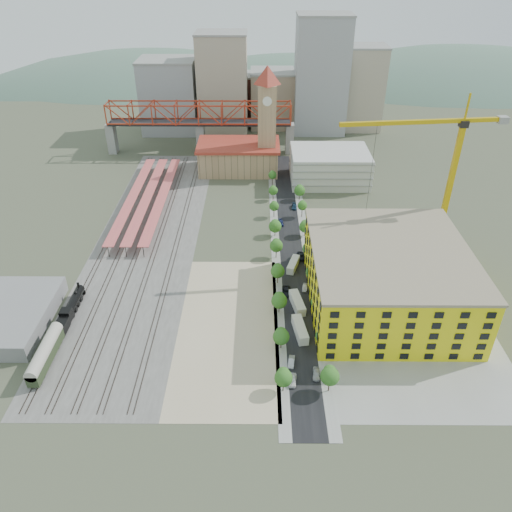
{
  "coord_description": "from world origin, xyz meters",
  "views": [
    {
      "loc": [
        4.45,
        -139.54,
        92.57
      ],
      "look_at": [
        3.69,
        -9.78,
        10.0
      ],
      "focal_mm": 35.0,
      "sensor_mm": 36.0,
      "label": 1
    }
  ],
  "objects_px": {
    "site_trailer_b": "(297,303)",
    "site_trailer_c": "(297,303)",
    "locomotive": "(71,309)",
    "coach": "(45,354)",
    "site_trailer_a": "(300,330)",
    "site_trailer_d": "(293,265)",
    "car_0": "(293,380)",
    "construction_building": "(387,277)",
    "clock_tower": "(267,111)",
    "tower_crane": "(444,162)"
  },
  "relations": [
    {
      "from": "clock_tower",
      "to": "site_trailer_d",
      "type": "bearing_deg",
      "value": -84.38
    },
    {
      "from": "construction_building",
      "to": "coach",
      "type": "relative_size",
      "value": 2.7
    },
    {
      "from": "tower_crane",
      "to": "site_trailer_c",
      "type": "bearing_deg",
      "value": -147.44
    },
    {
      "from": "site_trailer_c",
      "to": "locomotive",
      "type": "bearing_deg",
      "value": 171.17
    },
    {
      "from": "locomotive",
      "to": "site_trailer_c",
      "type": "bearing_deg",
      "value": 3.5
    },
    {
      "from": "locomotive",
      "to": "site_trailer_d",
      "type": "height_order",
      "value": "locomotive"
    },
    {
      "from": "site_trailer_d",
      "to": "car_0",
      "type": "bearing_deg",
      "value": -76.39
    },
    {
      "from": "site_trailer_b",
      "to": "site_trailer_c",
      "type": "relative_size",
      "value": 1.05
    },
    {
      "from": "tower_crane",
      "to": "site_trailer_b",
      "type": "relative_size",
      "value": 5.36
    },
    {
      "from": "site_trailer_a",
      "to": "coach",
      "type": "bearing_deg",
      "value": -178.7
    },
    {
      "from": "construction_building",
      "to": "site_trailer_a",
      "type": "distance_m",
      "value": 30.67
    },
    {
      "from": "locomotive",
      "to": "construction_building",
      "type": "bearing_deg",
      "value": 3.9
    },
    {
      "from": "construction_building",
      "to": "coach",
      "type": "bearing_deg",
      "value": -164.29
    },
    {
      "from": "site_trailer_a",
      "to": "car_0",
      "type": "relative_size",
      "value": 2.29
    },
    {
      "from": "clock_tower",
      "to": "locomotive",
      "type": "bearing_deg",
      "value": -118.63
    },
    {
      "from": "coach",
      "to": "construction_building",
      "type": "bearing_deg",
      "value": 15.71
    },
    {
      "from": "tower_crane",
      "to": "site_trailer_c",
      "type": "relative_size",
      "value": 5.63
    },
    {
      "from": "construction_building",
      "to": "tower_crane",
      "type": "distance_m",
      "value": 41.93
    },
    {
      "from": "tower_crane",
      "to": "site_trailer_d",
      "type": "xyz_separation_m",
      "value": [
        -46.25,
        -8.56,
        -32.71
      ]
    },
    {
      "from": "site_trailer_c",
      "to": "site_trailer_a",
      "type": "bearing_deg",
      "value": -102.33
    },
    {
      "from": "coach",
      "to": "site_trailer_a",
      "type": "relative_size",
      "value": 1.82
    },
    {
      "from": "site_trailer_b",
      "to": "site_trailer_c",
      "type": "bearing_deg",
      "value": -100.93
    },
    {
      "from": "construction_building",
      "to": "site_trailer_b",
      "type": "bearing_deg",
      "value": -175.4
    },
    {
      "from": "construction_building",
      "to": "site_trailer_d",
      "type": "distance_m",
      "value": 33.07
    },
    {
      "from": "locomotive",
      "to": "site_trailer_d",
      "type": "bearing_deg",
      "value": 20.74
    },
    {
      "from": "tower_crane",
      "to": "site_trailer_a",
      "type": "xyz_separation_m",
      "value": [
        -46.25,
        -41.47,
        -32.55
      ]
    },
    {
      "from": "clock_tower",
      "to": "car_0",
      "type": "relative_size",
      "value": 11.51
    },
    {
      "from": "tower_crane",
      "to": "site_trailer_c",
      "type": "distance_m",
      "value": 63.84
    },
    {
      "from": "clock_tower",
      "to": "car_0",
      "type": "distance_m",
      "value": 135.36
    },
    {
      "from": "locomotive",
      "to": "coach",
      "type": "relative_size",
      "value": 1.2
    },
    {
      "from": "site_trailer_c",
      "to": "car_0",
      "type": "height_order",
      "value": "site_trailer_c"
    },
    {
      "from": "construction_building",
      "to": "site_trailer_d",
      "type": "relative_size",
      "value": 5.53
    },
    {
      "from": "site_trailer_a",
      "to": "site_trailer_b",
      "type": "height_order",
      "value": "site_trailer_a"
    },
    {
      "from": "coach",
      "to": "site_trailer_d",
      "type": "distance_m",
      "value": 79.68
    },
    {
      "from": "site_trailer_a",
      "to": "car_0",
      "type": "distance_m",
      "value": 18.45
    },
    {
      "from": "coach",
      "to": "locomotive",
      "type": "bearing_deg",
      "value": 90.0
    },
    {
      "from": "car_0",
      "to": "site_trailer_a",
      "type": "bearing_deg",
      "value": 88.46
    },
    {
      "from": "site_trailer_b",
      "to": "site_trailer_d",
      "type": "xyz_separation_m",
      "value": [
        0.0,
        20.82,
        -0.15
      ]
    },
    {
      "from": "tower_crane",
      "to": "construction_building",
      "type": "bearing_deg",
      "value": -126.57
    },
    {
      "from": "tower_crane",
      "to": "site_trailer_a",
      "type": "height_order",
      "value": "tower_crane"
    },
    {
      "from": "construction_building",
      "to": "coach",
      "type": "distance_m",
      "value": 95.78
    },
    {
      "from": "locomotive",
      "to": "tower_crane",
      "type": "bearing_deg",
      "value": 16.65
    },
    {
      "from": "site_trailer_a",
      "to": "site_trailer_c",
      "type": "distance_m",
      "value": 11.94
    },
    {
      "from": "site_trailer_b",
      "to": "locomotive",
      "type": "bearing_deg",
      "value": 172.69
    },
    {
      "from": "site_trailer_a",
      "to": "tower_crane",
      "type": "bearing_deg",
      "value": 33.11
    },
    {
      "from": "construction_building",
      "to": "site_trailer_c",
      "type": "xyz_separation_m",
      "value": [
        -26.0,
        -2.23,
        -8.07
      ]
    },
    {
      "from": "locomotive",
      "to": "site_trailer_b",
      "type": "height_order",
      "value": "locomotive"
    },
    {
      "from": "clock_tower",
      "to": "site_trailer_b",
      "type": "relative_size",
      "value": 5.06
    },
    {
      "from": "construction_building",
      "to": "car_0",
      "type": "relative_size",
      "value": 11.2
    },
    {
      "from": "site_trailer_d",
      "to": "site_trailer_b",
      "type": "bearing_deg",
      "value": -73.03
    }
  ]
}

